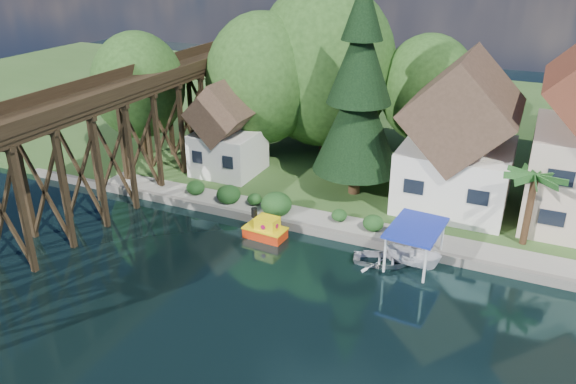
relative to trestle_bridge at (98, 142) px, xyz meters
name	(u,v)px	position (x,y,z in m)	size (l,w,h in m)	color
ground	(272,300)	(16.00, -5.17, -5.35)	(140.00, 140.00, 0.00)	black
bank	(413,127)	(16.00, 28.83, -5.10)	(140.00, 52.00, 0.50)	#2F5120
seawall	(382,245)	(20.00, 2.83, -5.04)	(60.00, 0.40, 0.62)	slate
promenade	(418,239)	(22.00, 4.13, -4.82)	(50.00, 2.60, 0.06)	gray
trestle_bridge	(98,142)	(0.00, 0.00, 0.00)	(4.12, 44.18, 9.30)	black
house_left	(459,143)	(23.00, 10.83, -0.21)	(7.64, 8.64, 11.02)	white
shed	(228,134)	(5.00, 9.33, -1.52)	(5.09, 5.40, 7.85)	white
bg_trees	(397,88)	(17.00, 16.08, 1.94)	(49.90, 13.30, 10.57)	#382314
shrubs	(270,201)	(11.40, 4.09, -4.12)	(15.76, 2.47, 1.70)	#184117
conifer	(359,95)	(15.88, 9.55, 2.80)	(6.45, 6.45, 15.88)	#382314
palm_tree	(535,179)	(28.23, 6.43, -0.40)	(3.95, 3.95, 5.10)	#382314
tugboat	(266,230)	(12.51, 1.10, -4.74)	(2.91, 1.73, 2.04)	red
boat_white_a	(383,258)	(20.57, 1.11, -4.97)	(2.61, 3.66, 0.76)	silver
boat_canopy	(414,250)	(22.29, 1.58, -4.18)	(3.51, 4.46, 2.73)	white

